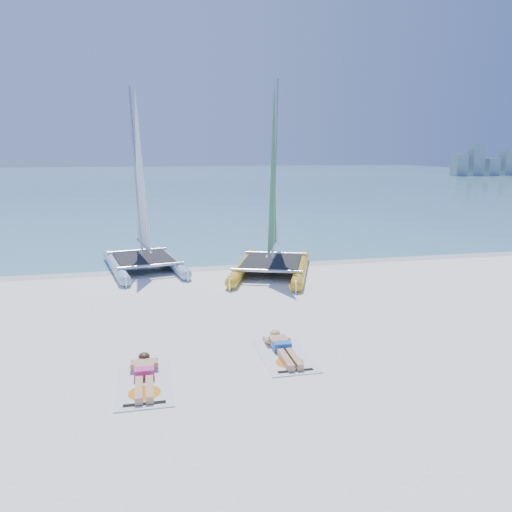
{
  "coord_description": "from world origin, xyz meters",
  "views": [
    {
      "loc": [
        -2.37,
        -12.14,
        4.15
      ],
      "look_at": [
        0.55,
        1.2,
        1.24
      ],
      "focal_mm": 35.0,
      "sensor_mm": 36.0,
      "label": 1
    }
  ],
  "objects": [
    {
      "name": "wet_sand_strip",
      "position": [
        0.0,
        5.5,
        0.0
      ],
      "size": [
        140.0,
        1.4,
        0.01
      ],
      "primitive_type": "cube",
      "color": "beige",
      "rests_on": "ground"
    },
    {
      "name": "towel_b",
      "position": [
        0.26,
        -2.9,
        0.01
      ],
      "size": [
        1.0,
        1.85,
        0.02
      ],
      "primitive_type": "cube",
      "color": "white",
      "rests_on": "ground"
    },
    {
      "name": "towel_a",
      "position": [
        -2.56,
        -3.59,
        0.01
      ],
      "size": [
        1.0,
        1.85,
        0.02
      ],
      "primitive_type": "cube",
      "color": "white",
      "rests_on": "ground"
    },
    {
      "name": "sunbather_a",
      "position": [
        -2.56,
        -3.4,
        0.12
      ],
      "size": [
        0.37,
        1.73,
        0.26
      ],
      "color": "tan",
      "rests_on": "towel_a"
    },
    {
      "name": "catamaran_blue",
      "position": [
        -2.6,
        5.69,
        1.97
      ],
      "size": [
        3.16,
        5.18,
        6.61
      ],
      "rotation": [
        0.0,
        0.0,
        0.18
      ],
      "color": "#AFC4E6",
      "rests_on": "ground"
    },
    {
      "name": "sea",
      "position": [
        0.0,
        63.0,
        0.01
      ],
      "size": [
        140.0,
        115.0,
        0.01
      ],
      "primitive_type": "cube",
      "color": "#7AC4CC",
      "rests_on": "ground"
    },
    {
      "name": "distant_skyline",
      "position": [
        53.71,
        62.0,
        1.94
      ],
      "size": [
        14.0,
        2.0,
        5.0
      ],
      "color": "#9DA6AC",
      "rests_on": "ground"
    },
    {
      "name": "ground",
      "position": [
        0.0,
        0.0,
        0.0
      ],
      "size": [
        140.0,
        140.0,
        0.0
      ],
      "primitive_type": "plane",
      "color": "white",
      "rests_on": "ground"
    },
    {
      "name": "sunbather_b",
      "position": [
        0.26,
        -2.71,
        0.12
      ],
      "size": [
        0.37,
        1.73,
        0.26
      ],
      "color": "tan",
      "rests_on": "towel_b"
    },
    {
      "name": "catamaran_yellow",
      "position": [
        1.89,
        4.48,
        2.13
      ],
      "size": [
        3.96,
        5.47,
        6.77
      ],
      "rotation": [
        0.0,
        0.0,
        -0.36
      ],
      "color": "#FAAF1A",
      "rests_on": "ground"
    }
  ]
}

